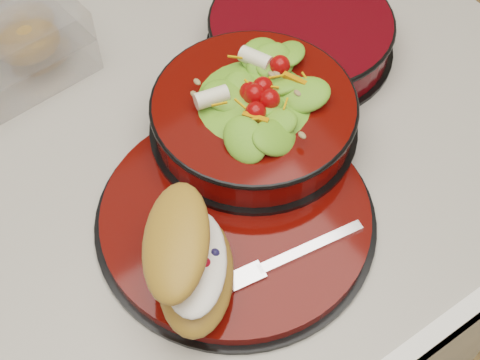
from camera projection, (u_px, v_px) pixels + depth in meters
island_counter at (139, 337)px, 1.15m from camera, size 1.24×0.74×0.90m
dinner_plate at (237, 216)px, 0.75m from camera, size 0.32×0.32×0.02m
salad_bowl at (254, 108)px, 0.78m from camera, size 0.25×0.25×0.10m
croissant at (191, 259)px, 0.66m from camera, size 0.14×0.17×0.09m
fork at (292, 255)px, 0.71m from camera, size 0.16×0.04×0.00m
extra_bowl at (300, 33)px, 0.90m from camera, size 0.26×0.26×0.05m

